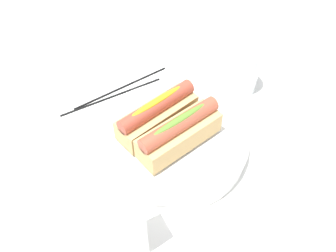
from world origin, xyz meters
TOP-DOWN VIEW (x-y plane):
  - ground_plane at (0.00, 0.00)m, footprint 2.40×2.40m
  - serving_bowl at (0.00, -0.00)m, footprint 0.27×0.27m
  - hotdog_front at (0.01, -0.03)m, footprint 0.15×0.07m
  - hotdog_back at (0.00, 0.02)m, footprint 0.15×0.06m
  - water_glass at (-0.21, -0.05)m, footprint 0.07×0.07m
  - napkin_box at (0.19, 0.11)m, footprint 0.11×0.06m
  - chopstick_near at (0.02, -0.17)m, footprint 0.22×0.03m
  - chopstick_far at (-0.01, -0.19)m, footprint 0.22×0.01m

SIDE VIEW (x-z plane):
  - ground_plane at x=0.00m, z-range 0.00..0.00m
  - chopstick_near at x=0.02m, z-range 0.00..0.01m
  - chopstick_far at x=-0.01m, z-range 0.00..0.01m
  - serving_bowl at x=0.00m, z-range 0.00..0.04m
  - water_glass at x=-0.21m, z-range 0.00..0.09m
  - hotdog_front at x=0.01m, z-range 0.03..0.09m
  - hotdog_back at x=0.00m, z-range 0.03..0.09m
  - napkin_box at x=0.19m, z-range 0.00..0.15m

